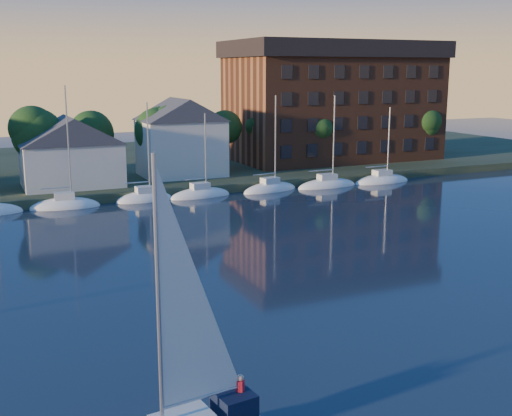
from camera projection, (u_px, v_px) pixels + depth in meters
shoreline_land at (96, 170)px, 93.70m from camera, size 160.00×50.00×2.00m
wooden_dock at (134, 198)px, 73.24m from camera, size 120.00×3.00×1.00m
clubhouse_centre at (71, 151)px, 74.17m from camera, size 11.55×8.40×8.08m
clubhouse_east at (181, 136)px, 81.44m from camera, size 10.50×8.40×9.80m
condo_block at (333, 100)px, 96.45m from camera, size 31.00×17.00×17.40m
tree_line at (126, 126)px, 82.32m from camera, size 93.40×5.40×8.90m
moored_fleet at (104, 205)px, 68.93m from camera, size 79.50×2.40×12.05m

